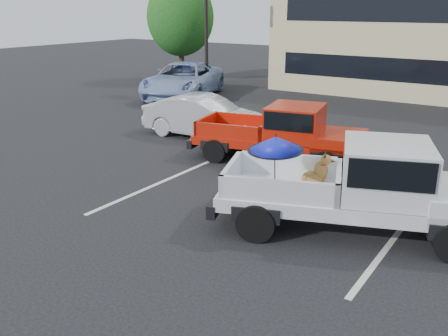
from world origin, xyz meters
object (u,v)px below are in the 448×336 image
at_px(red_pickup, 290,131).
at_px(blue_suv, 183,80).
at_px(motel_sign, 206,0).
at_px(silver_sedan, 204,117).
at_px(tree_left, 180,17).
at_px(silver_pickup, 372,183).

bearing_deg(red_pickup, blue_suv, 131.60).
distance_m(motel_sign, silver_sedan, 9.89).
distance_m(tree_left, silver_pickup, 22.37).
distance_m(tree_left, blue_suv, 6.58).
bearing_deg(silver_sedan, tree_left, 37.83).
bearing_deg(red_pickup, tree_left, 126.65).
bearing_deg(silver_pickup, blue_suv, 121.08).
bearing_deg(silver_pickup, motel_sign, 116.30).
distance_m(tree_left, red_pickup, 17.54).
xyz_separation_m(silver_pickup, blue_suv, (-12.75, 10.29, -0.20)).
height_order(tree_left, blue_suv, tree_left).
bearing_deg(tree_left, silver_sedan, -48.68).
distance_m(motel_sign, blue_suv, 4.14).
xyz_separation_m(silver_pickup, red_pickup, (-3.50, 3.43, -0.13)).
bearing_deg(tree_left, red_pickup, -41.51).
relative_size(tree_left, red_pickup, 1.12).
distance_m(motel_sign, red_pickup, 12.89).
xyz_separation_m(motel_sign, silver_sedan, (5.19, -7.45, -3.93)).
height_order(silver_pickup, blue_suv, silver_pickup).
relative_size(motel_sign, tree_left, 1.00).
bearing_deg(tree_left, silver_pickup, -42.15).
height_order(motel_sign, red_pickup, motel_sign).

